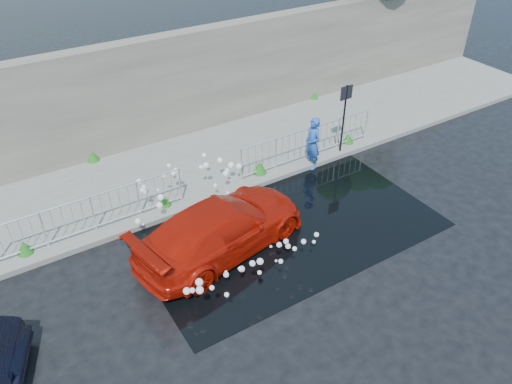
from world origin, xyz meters
TOP-DOWN VIEW (x-y plane):
  - ground at (0.00, 0.00)m, footprint 90.00×90.00m
  - pavement at (0.00, 5.00)m, footprint 30.00×4.00m
  - curb at (0.00, 3.00)m, footprint 30.00×0.25m
  - retaining_wall at (0.00, 7.20)m, footprint 30.00×0.60m
  - puddle at (0.50, 1.00)m, footprint 8.00×5.00m
  - sign_post at (4.20, 3.10)m, footprint 0.45×0.06m
  - railing_left at (-4.00, 3.35)m, footprint 5.05×0.05m
  - railing_right at (3.00, 3.35)m, footprint 5.05×0.05m
  - weeds at (-0.24, 4.36)m, footprint 12.17×3.93m
  - water_spray at (-1.33, 1.77)m, footprint 3.61×5.45m
  - red_car at (-1.43, 1.06)m, footprint 5.04×2.87m
  - person at (2.92, 3.00)m, footprint 0.48×0.67m

SIDE VIEW (x-z plane):
  - ground at x=0.00m, z-range 0.00..0.00m
  - puddle at x=0.50m, z-range 0.00..0.01m
  - pavement at x=0.00m, z-range 0.00..0.15m
  - curb at x=0.00m, z-range 0.00..0.16m
  - weeds at x=-0.24m, z-range 0.12..0.53m
  - red_car at x=-1.43m, z-range 0.00..1.38m
  - water_spray at x=-1.33m, z-range 0.21..1.24m
  - railing_left at x=-4.00m, z-range 0.19..1.29m
  - railing_right at x=3.00m, z-range 0.19..1.29m
  - person at x=2.92m, z-range 0.00..1.74m
  - sign_post at x=4.20m, z-range 0.47..2.97m
  - retaining_wall at x=0.00m, z-range 0.15..3.65m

